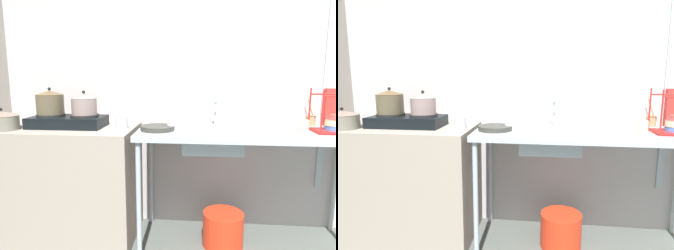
{
  "view_description": "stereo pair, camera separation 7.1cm",
  "coord_description": "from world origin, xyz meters",
  "views": [
    {
      "loc": [
        -0.72,
        -0.87,
        1.31
      ],
      "look_at": [
        -0.94,
        1.3,
        0.93
      ],
      "focal_mm": 31.45,
      "sensor_mm": 36.0,
      "label": 1
    },
    {
      "loc": [
        -0.65,
        -0.87,
        1.31
      ],
      "look_at": [
        -0.94,
        1.3,
        0.93
      ],
      "focal_mm": 31.45,
      "sensor_mm": 36.0,
      "label": 2
    }
  ],
  "objects": [
    {
      "name": "small_bowl_on_drainboard",
      "position": [
        -0.3,
        1.3,
        0.92
      ],
      "size": [
        0.15,
        0.15,
        0.04
      ],
      "primitive_type": "cylinder",
      "color": "beige",
      "rests_on": "counter_sink"
    },
    {
      "name": "utensil_jar",
      "position": [
        0.19,
        1.56,
        0.95
      ],
      "size": [
        0.08,
        0.08,
        0.22
      ],
      "color": "#93704B",
      "rests_on": "counter_sink"
    },
    {
      "name": "dish_rack",
      "position": [
        0.26,
        1.29,
        0.96
      ],
      "size": [
        0.31,
        0.25,
        0.31
      ],
      "color": "red",
      "rests_on": "counter_sink"
    },
    {
      "name": "pot_on_left_burner",
      "position": [
        -1.86,
        1.3,
        1.1
      ],
      "size": [
        0.21,
        0.21,
        0.21
      ],
      "color": "brown",
      "rests_on": "stove"
    },
    {
      "name": "faucet",
      "position": [
        -0.57,
        1.46,
        1.07
      ],
      "size": [
        0.11,
        0.06,
        0.24
      ],
      "color": "#A1AFB8",
      "rests_on": "counter_sink"
    },
    {
      "name": "cup_by_rack",
      "position": [
        0.04,
        1.26,
        0.95
      ],
      "size": [
        0.07,
        0.07,
        0.09
      ],
      "primitive_type": "cylinder",
      "color": "beige",
      "rests_on": "counter_sink"
    },
    {
      "name": "counter_sink",
      "position": [
        -0.34,
        1.3,
        0.84
      ],
      "size": [
        1.63,
        0.63,
        0.91
      ],
      "color": "#A1AFB8",
      "rests_on": "ground"
    },
    {
      "name": "frying_pan",
      "position": [
        -1.01,
        1.23,
        0.92
      ],
      "size": [
        0.25,
        0.25,
        0.03
      ],
      "primitive_type": "cylinder",
      "color": "#32312C",
      "rests_on": "counter_sink"
    },
    {
      "name": "wall_back",
      "position": [
        0.0,
        1.67,
        1.24
      ],
      "size": [
        5.58,
        0.1,
        2.49
      ],
      "primitive_type": "cube",
      "color": "#B1ACAD",
      "rests_on": "ground"
    },
    {
      "name": "stove",
      "position": [
        -1.72,
        1.3,
        0.95
      ],
      "size": [
        0.57,
        0.3,
        0.1
      ],
      "color": "black",
      "rests_on": "counter_concrete"
    },
    {
      "name": "wall_metal_strip",
      "position": [
        0.31,
        1.61,
        1.37
      ],
      "size": [
        0.05,
        0.01,
        1.99
      ],
      "primitive_type": "cube",
      "color": "#A1AFB8"
    },
    {
      "name": "sink_basin",
      "position": [
        -0.61,
        1.27,
        0.83
      ],
      "size": [
        0.43,
        0.37,
        0.15
      ],
      "primitive_type": "cube",
      "color": "#A1AFB8",
      "rests_on": "counter_sink"
    },
    {
      "name": "pot_beside_stove",
      "position": [
        -2.16,
        1.14,
        0.98
      ],
      "size": [
        0.25,
        0.25,
        0.16
      ],
      "color": "slate",
      "rests_on": "counter_concrete"
    },
    {
      "name": "pot_on_right_burner",
      "position": [
        -1.58,
        1.3,
        1.09
      ],
      "size": [
        0.19,
        0.19,
        0.18
      ],
      "color": "gray",
      "rests_on": "stove"
    },
    {
      "name": "percolator",
      "position": [
        -1.29,
        1.29,
        0.98
      ],
      "size": [
        0.09,
        0.09,
        0.16
      ],
      "color": "silver",
      "rests_on": "counter_concrete"
    },
    {
      "name": "bottle_by_sink",
      "position": [
        -0.9,
        1.26,
        1.03
      ],
      "size": [
        0.07,
        0.07,
        0.28
      ],
      "color": "white",
      "rests_on": "counter_sink"
    },
    {
      "name": "counter_concrete",
      "position": [
        -1.76,
        1.3,
        0.45
      ],
      "size": [
        1.13,
        0.63,
        0.91
      ],
      "primitive_type": "cube",
      "color": "gray",
      "rests_on": "ground"
    },
    {
      "name": "bucket_on_floor",
      "position": [
        -0.51,
        1.26,
        0.13
      ],
      "size": [
        0.31,
        0.31,
        0.27
      ],
      "primitive_type": "cylinder",
      "color": "red",
      "rests_on": "ground"
    },
    {
      "name": "cereal_box",
      "position": [
        0.38,
        1.57,
        1.05
      ],
      "size": [
        0.18,
        0.06,
        0.3
      ],
      "primitive_type": "cube",
      "rotation": [
        0.0,
        0.0,
        -0.02
      ],
      "color": "red",
      "rests_on": "counter_sink"
    }
  ]
}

